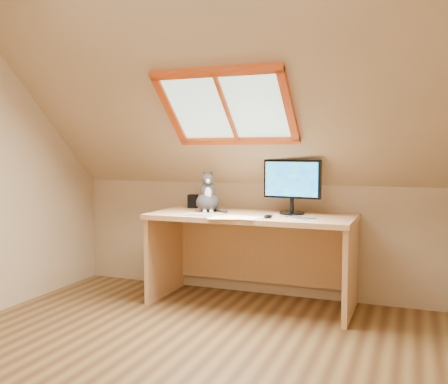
% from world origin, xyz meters
% --- Properties ---
extents(ground, '(3.50, 3.50, 0.00)m').
position_xyz_m(ground, '(0.00, 0.00, 0.00)').
color(ground, brown).
rests_on(ground, ground).
extents(room_shell, '(3.52, 3.52, 2.41)m').
position_xyz_m(room_shell, '(0.00, -0.09, 1.43)').
color(room_shell, tan).
rests_on(room_shell, ground).
extents(desk, '(1.69, 0.74, 0.77)m').
position_xyz_m(desk, '(0.09, 1.45, 0.54)').
color(desk, tan).
rests_on(desk, ground).
extents(monitor, '(0.49, 0.21, 0.45)m').
position_xyz_m(monitor, '(0.40, 1.49, 1.03)').
color(monitor, black).
rests_on(monitor, desk).
extents(cat, '(0.27, 0.29, 0.36)m').
position_xyz_m(cat, '(-0.31, 1.40, 0.90)').
color(cat, '#393432').
rests_on(cat, desk).
extents(desk_speaker, '(0.10, 0.10, 0.12)m').
position_xyz_m(desk_speaker, '(-0.56, 1.63, 0.83)').
color(desk_speaker, black).
rests_on(desk_speaker, desk).
extents(graphics_tablet, '(0.26, 0.18, 0.01)m').
position_xyz_m(graphics_tablet, '(-0.27, 1.16, 0.78)').
color(graphics_tablet, '#B2B2B7').
rests_on(graphics_tablet, desk).
extents(mouse, '(0.08, 0.10, 0.03)m').
position_xyz_m(mouse, '(0.29, 1.17, 0.78)').
color(mouse, black).
rests_on(mouse, desk).
extents(papers, '(0.33, 0.27, 0.00)m').
position_xyz_m(papers, '(0.07, 1.12, 0.77)').
color(papers, white).
rests_on(papers, desk).
extents(cables, '(0.51, 0.26, 0.01)m').
position_xyz_m(cables, '(0.42, 1.26, 0.77)').
color(cables, silver).
rests_on(cables, desk).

